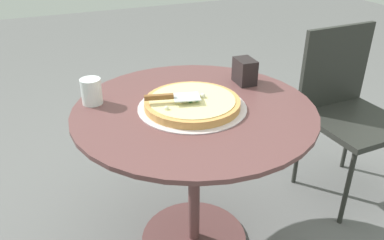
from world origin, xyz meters
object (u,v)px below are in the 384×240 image
(pizza_on_tray, at_px, (192,103))
(drinking_cup, at_px, (91,91))
(pizza_server, at_px, (172,97))
(patio_chair_far, at_px, (347,103))
(napkin_dispenser, at_px, (245,71))
(patio_table, at_px, (194,143))

(pizza_on_tray, relative_size, drinking_cup, 4.13)
(pizza_server, bearing_deg, patio_chair_far, 4.68)
(pizza_on_tray, xyz_separation_m, napkin_dispenser, (0.31, 0.14, 0.04))
(pizza_on_tray, bearing_deg, patio_chair_far, 5.25)
(napkin_dispenser, bearing_deg, pizza_server, -67.36)
(patio_chair_far, bearing_deg, pizza_server, -175.32)
(pizza_on_tray, relative_size, patio_chair_far, 0.49)
(drinking_cup, bearing_deg, napkin_dispenser, -4.74)
(patio_table, height_order, drinking_cup, drinking_cup)
(pizza_server, distance_m, patio_chair_far, 1.01)
(patio_table, bearing_deg, drinking_cup, 151.59)
(napkin_dispenser, distance_m, patio_chair_far, 0.64)
(patio_chair_far, bearing_deg, drinking_cup, 175.02)
(pizza_server, bearing_deg, patio_table, -3.05)
(drinking_cup, bearing_deg, pizza_on_tray, -28.70)
(patio_table, bearing_deg, napkin_dispenser, 24.61)
(pizza_server, height_order, drinking_cup, drinking_cup)
(drinking_cup, xyz_separation_m, napkin_dispenser, (0.66, -0.05, 0.00))
(pizza_server, bearing_deg, napkin_dispenser, 18.84)
(pizza_on_tray, bearing_deg, pizza_server, 178.38)
(drinking_cup, bearing_deg, pizza_server, -35.15)
(pizza_on_tray, bearing_deg, patio_table, -15.80)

